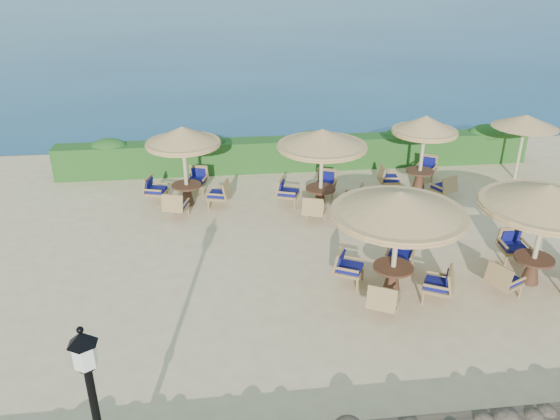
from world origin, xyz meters
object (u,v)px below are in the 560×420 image
Objects in this scene: extra_parasol at (526,121)px; cafe_set_0 at (398,221)px; cafe_set_3 at (322,155)px; cafe_set_4 at (423,142)px; cafe_set_2 at (184,156)px; cafe_set_1 at (545,211)px.

extra_parasol is 0.76× the size of cafe_set_0.
cafe_set_3 is 3.89m from cafe_set_4.
cafe_set_0 is 7.76m from cafe_set_2.
cafe_set_1 and cafe_set_3 have the same top height.
cafe_set_4 is at bearing 2.38° from cafe_set_2.
cafe_set_2 is 8.02m from cafe_set_4.
extra_parasol is at bearing 4.40° from cafe_set_2.
extra_parasol is at bearing 12.67° from cafe_set_3.
cafe_set_1 is (3.58, -0.01, 0.07)m from cafe_set_0.
cafe_set_1 is 1.09× the size of cafe_set_3.
cafe_set_0 reaches higher than extra_parasol.
cafe_set_1 is 6.69m from cafe_set_3.
cafe_set_0 is at bearing -80.62° from cafe_set_3.
cafe_set_0 is 1.02× the size of cafe_set_1.
cafe_set_0 is at bearing 179.82° from cafe_set_1.
cafe_set_4 is (-0.69, 6.17, -0.24)m from cafe_set_1.
cafe_set_2 reaches higher than extra_parasol.
cafe_set_1 is at bearing -115.52° from extra_parasol.
cafe_set_2 is at bearing -177.62° from cafe_set_4.
cafe_set_3 is (-4.41, 5.04, -0.15)m from cafe_set_1.
cafe_set_0 and cafe_set_1 have the same top height.
extra_parasol is 0.84× the size of cafe_set_3.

